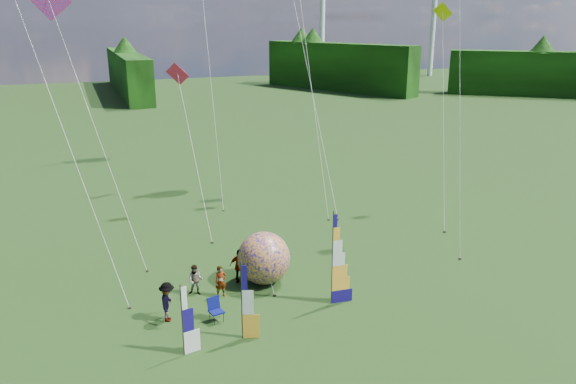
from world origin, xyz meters
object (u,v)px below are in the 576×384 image
object	(u,v)px
side_banner_left	(242,303)
kite_whale	(306,46)
feather_banner_main	(332,260)
camp_chair	(216,310)
side_banner_far	(182,322)
spectator_c	(167,302)
spectator_a	(221,281)
bol_inflatable	(264,258)
spectator_d	(240,266)
spectator_b	(195,280)

from	to	relation	value
side_banner_left	kite_whale	size ratio (longest dim) A/B	0.15
feather_banner_main	camp_chair	distance (m)	5.88
side_banner_far	camp_chair	world-z (taller)	side_banner_far
side_banner_far	spectator_c	bearing A→B (deg)	81.81
side_banner_far	spectator_a	bearing A→B (deg)	47.65
spectator_a	side_banner_far	bearing A→B (deg)	-125.51
bol_inflatable	camp_chair	distance (m)	4.51
side_banner_far	spectator_a	xyz separation A→B (m)	(2.71, 4.43, -0.73)
feather_banner_main	kite_whale	world-z (taller)	kite_whale
spectator_a	spectator_c	world-z (taller)	spectator_c
side_banner_far	spectator_d	world-z (taller)	side_banner_far
spectator_a	kite_whale	distance (m)	20.70
kite_whale	side_banner_left	bearing A→B (deg)	-128.04
side_banner_left	bol_inflatable	xyz separation A→B (m)	(2.60, 4.76, -0.35)
kite_whale	camp_chair	bearing A→B (deg)	-132.32
spectator_d	kite_whale	bearing A→B (deg)	-91.77
spectator_b	spectator_d	xyz separation A→B (m)	(2.43, 0.42, 0.16)
spectator_a	camp_chair	world-z (taller)	spectator_a
spectator_b	kite_whale	bearing A→B (deg)	73.70
side_banner_left	spectator_d	distance (m)	5.40
spectator_b	camp_chair	distance (m)	2.95
spectator_c	kite_whale	xyz separation A→B (m)	(13.36, 15.85, 10.33)
spectator_a	spectator_b	bearing A→B (deg)	145.85
camp_chair	feather_banner_main	bearing A→B (deg)	-16.06
bol_inflatable	spectator_c	size ratio (longest dim) A/B	1.46
feather_banner_main	kite_whale	xyz separation A→B (m)	(5.71, 17.12, 8.97)
side_banner_left	spectator_a	size ratio (longest dim) A/B	2.14
feather_banner_main	spectator_c	bearing A→B (deg)	173.73
camp_chair	kite_whale	world-z (taller)	kite_whale
spectator_a	spectator_c	xyz separation A→B (m)	(-2.85, -1.41, 0.14)
side_banner_left	spectator_c	xyz separation A→B (m)	(-2.75, 2.66, -0.78)
side_banner_left	side_banner_far	bearing A→B (deg)	-152.61
spectator_d	side_banner_left	bearing A→B (deg)	107.52
side_banner_far	kite_whale	world-z (taller)	kite_whale
bol_inflatable	spectator_a	xyz separation A→B (m)	(-2.49, -0.69, -0.57)
bol_inflatable	kite_whale	xyz separation A→B (m)	(8.02, 13.75, 9.90)
spectator_a	kite_whale	bearing A→B (deg)	49.94
feather_banner_main	camp_chair	xyz separation A→B (m)	(-5.60, 0.41, -1.75)
spectator_a	kite_whale	size ratio (longest dim) A/B	0.07
spectator_c	bol_inflatable	bearing A→B (deg)	-51.54
camp_chair	side_banner_left	bearing A→B (deg)	-80.64
side_banner_left	spectator_c	world-z (taller)	side_banner_left
spectator_b	kite_whale	xyz separation A→B (m)	(11.64, 13.78, 10.49)
side_banner_far	kite_whale	bearing A→B (deg)	44.12
side_banner_far	spectator_c	distance (m)	3.08
spectator_c	kite_whale	size ratio (longest dim) A/B	0.08
spectator_c	spectator_a	bearing A→B (deg)	-46.69
side_banner_left	bol_inflatable	bearing A→B (deg)	81.04
bol_inflatable	spectator_d	distance (m)	1.32
spectator_b	spectator_c	world-z (taller)	spectator_c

